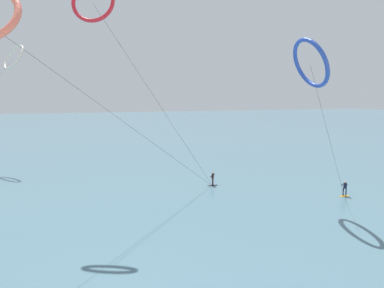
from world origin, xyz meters
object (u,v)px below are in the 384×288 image
Objects in this scene: kite_cobalt at (311,63)px; surfer_charcoal at (213,180)px; kite_crimson at (93,2)px; kite_ivory at (14,57)px; surfer_amber at (345,190)px.

surfer_charcoal is at bearing 41.60° from kite_cobalt.
kite_crimson reaches higher than surfer_charcoal.
kite_cobalt is 20.24m from kite_crimson.
kite_cobalt is at bearing 12.23° from kite_crimson.
kite_crimson is at bearing -11.91° from kite_ivory.
kite_ivory reaches higher than kite_cobalt.
kite_cobalt is at bearing -110.73° from surfer_charcoal.
kite_crimson is at bearing 147.39° from surfer_charcoal.
kite_cobalt is at bearing -141.86° from surfer_amber.
kite_ivory reaches higher than surfer_charcoal.
surfer_amber is 48.08m from kite_ivory.
surfer_amber is 14.39m from kite_cobalt.
kite_cobalt reaches higher than surfer_amber.
kite_ivory is at bearing 135.10° from kite_crimson.
surfer_amber is at bearing 15.59° from kite_crimson.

